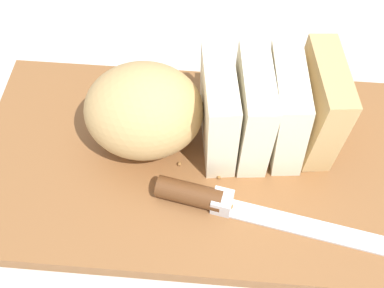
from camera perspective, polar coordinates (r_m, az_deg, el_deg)
name	(u,v)px	position (r m, az deg, el deg)	size (l,w,h in m)	color
ground_plane	(192,169)	(0.56, 0.00, -2.88)	(3.00, 3.00, 0.00)	beige
cutting_board	(192,164)	(0.55, 0.00, -2.35)	(0.47, 0.26, 0.02)	brown
bread_loaf	(205,110)	(0.51, 1.57, 3.94)	(0.27, 0.13, 0.11)	tan
bread_knife	(225,203)	(0.51, 3.79, -6.83)	(0.28, 0.08, 0.02)	silver
crumb_near_knife	(230,206)	(0.51, 4.36, -7.15)	(0.01, 0.01, 0.01)	#996633
crumb_near_loaf	(219,177)	(0.53, 3.10, -3.83)	(0.00, 0.00, 0.00)	#996633
crumb_stray_left	(217,131)	(0.56, 2.88, 1.48)	(0.00, 0.00, 0.00)	#996633
crumb_stray_right	(179,164)	(0.54, -1.46, -2.32)	(0.00, 0.00, 0.00)	#996633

